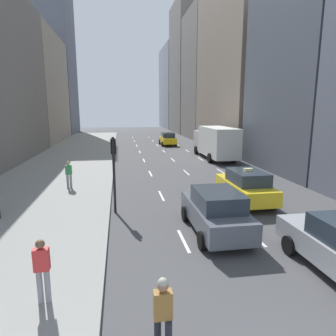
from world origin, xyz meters
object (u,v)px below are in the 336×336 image
(taxi_lead, at_px, (246,186))
(traffic_light_pole, at_px, (114,162))
(taxi_second, at_px, (168,139))
(sedan_black_near, at_px, (216,211))
(box_truck, at_px, (215,142))
(skateboarder, at_px, (163,315))
(pedestrian_far_walking, at_px, (69,173))
(pedestrian_near_curb, at_px, (42,268))

(taxi_lead, distance_m, traffic_light_pole, 6.93)
(taxi_second, xyz_separation_m, sedan_black_near, (-2.80, -29.32, 0.02))
(box_truck, relative_size, skateboarder, 4.81)
(skateboarder, distance_m, traffic_light_pole, 9.06)
(traffic_light_pole, bearing_deg, pedestrian_far_walking, 122.77)
(taxi_second, relative_size, box_truck, 0.52)
(sedan_black_near, bearing_deg, box_truck, 72.13)
(pedestrian_near_curb, distance_m, traffic_light_pole, 7.20)
(taxi_second, distance_m, pedestrian_far_walking, 23.87)
(sedan_black_near, xyz_separation_m, box_truck, (5.60, 17.37, 0.81))
(skateboarder, distance_m, pedestrian_near_curb, 3.34)
(box_truck, distance_m, pedestrian_far_walking, 15.83)
(taxi_second, bearing_deg, box_truck, -76.81)
(box_truck, relative_size, traffic_light_pole, 2.33)
(sedan_black_near, height_order, pedestrian_near_curb, pedestrian_near_curb)
(sedan_black_near, height_order, box_truck, box_truck)
(taxi_lead, height_order, traffic_light_pole, traffic_light_pole)
(taxi_lead, relative_size, skateboarder, 2.52)
(taxi_lead, height_order, taxi_second, same)
(sedan_black_near, bearing_deg, pedestrian_near_curb, -146.31)
(taxi_lead, xyz_separation_m, taxi_second, (0.00, 25.76, 0.00))
(box_truck, distance_m, skateboarder, 24.64)
(pedestrian_near_curb, bearing_deg, sedan_black_near, 33.69)
(pedestrian_near_curb, height_order, traffic_light_pole, traffic_light_pole)
(pedestrian_far_walking, bearing_deg, taxi_lead, -22.16)
(skateboarder, bearing_deg, traffic_light_pole, 96.56)
(sedan_black_near, relative_size, traffic_light_pole, 1.24)
(taxi_lead, relative_size, pedestrian_far_walking, 2.67)
(taxi_second, distance_m, sedan_black_near, 29.46)
(taxi_lead, distance_m, taxi_second, 25.76)
(box_truck, height_order, pedestrian_near_curb, box_truck)
(box_truck, xyz_separation_m, pedestrian_far_walking, (-12.31, -9.94, -0.64))
(taxi_lead, distance_m, pedestrian_near_curb, 11.12)
(pedestrian_far_walking, xyz_separation_m, traffic_light_pole, (2.76, -4.29, 1.34))
(skateboarder, relative_size, pedestrian_far_walking, 1.06)
(pedestrian_near_curb, relative_size, pedestrian_far_walking, 1.00)
(skateboarder, bearing_deg, taxi_second, 80.72)
(sedan_black_near, distance_m, box_truck, 18.27)
(taxi_lead, distance_m, skateboarder, 10.92)
(traffic_light_pole, bearing_deg, pedestrian_near_curb, -103.45)
(box_truck, xyz_separation_m, skateboarder, (-8.53, -23.11, -0.75))
(taxi_second, bearing_deg, pedestrian_far_walking, -113.48)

